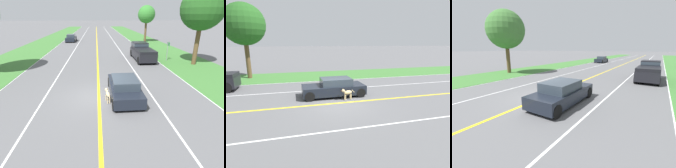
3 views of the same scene
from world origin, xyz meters
TOP-DOWN VIEW (x-y plane):
  - ground_plane at (0.00, 0.00)m, footprint 400.00×400.00m
  - centre_divider_line at (0.00, 0.00)m, footprint 0.18×160.00m
  - lane_edge_line_right at (7.00, 0.00)m, footprint 0.14×160.00m
  - lane_dash_same_dir at (3.50, 0.00)m, footprint 0.10×160.00m
  - lane_dash_oncoming at (-3.50, 0.00)m, footprint 0.10×160.00m
  - grass_verge_right at (10.00, 0.00)m, footprint 6.00×160.00m
  - ego_car at (1.65, -0.15)m, footprint 1.86×4.47m
  - dog at (0.53, -0.78)m, footprint 0.33×1.06m
  - roadside_tree_right_near at (10.41, 7.26)m, footprint 4.28×4.28m

SIDE VIEW (x-z plane):
  - ground_plane at x=0.00m, z-range 0.00..0.00m
  - centre_divider_line at x=0.00m, z-range 0.00..0.01m
  - lane_edge_line_right at x=7.00m, z-range 0.00..0.01m
  - lane_dash_same_dir at x=3.50m, z-range 0.00..0.01m
  - lane_dash_oncoming at x=-3.50m, z-range 0.00..0.01m
  - grass_verge_right at x=10.00m, z-range 0.00..0.03m
  - dog at x=0.53m, z-range 0.11..0.91m
  - ego_car at x=1.65m, z-range -0.04..1.28m
  - roadside_tree_right_near at x=10.41m, z-range 1.72..9.52m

